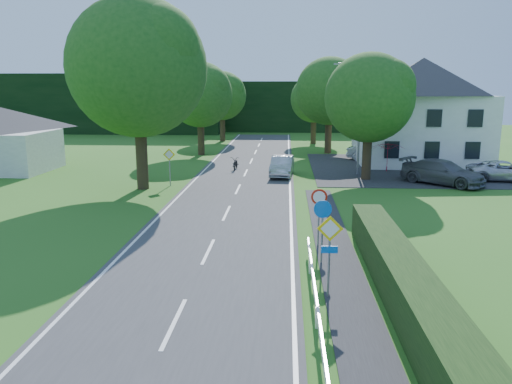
# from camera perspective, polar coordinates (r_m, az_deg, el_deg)

# --- Properties ---
(road) EXTENTS (7.00, 80.00, 0.04)m
(road) POSITION_cam_1_polar(r_m,az_deg,el_deg) (27.22, -2.89, -1.41)
(road) COLOR #363739
(road) RESTS_ON ground
(parking_pad) EXTENTS (14.00, 16.00, 0.04)m
(parking_pad) POSITION_cam_1_polar(r_m,az_deg,el_deg) (40.83, 16.22, 2.63)
(parking_pad) COLOR #252427
(parking_pad) RESTS_ON ground
(line_edge_left) EXTENTS (0.12, 80.00, 0.01)m
(line_edge_left) POSITION_cam_1_polar(r_m,az_deg,el_deg) (27.76, -9.57, -1.25)
(line_edge_left) COLOR white
(line_edge_left) RESTS_ON road
(line_edge_right) EXTENTS (0.12, 80.00, 0.01)m
(line_edge_right) POSITION_cam_1_polar(r_m,az_deg,el_deg) (27.06, 3.97, -1.45)
(line_edge_right) COLOR white
(line_edge_right) RESTS_ON road
(line_centre) EXTENTS (0.12, 80.00, 0.01)m
(line_centre) POSITION_cam_1_polar(r_m,az_deg,el_deg) (27.22, -2.89, -1.36)
(line_centre) COLOR white
(line_centre) RESTS_ON road
(tree_main) EXTENTS (9.40, 9.40, 11.64)m
(tree_main) POSITION_cam_1_polar(r_m,az_deg,el_deg) (31.62, -13.25, 10.77)
(tree_main) COLOR #1E5118
(tree_main) RESTS_ON ground
(tree_left_far) EXTENTS (7.00, 7.00, 8.58)m
(tree_left_far) POSITION_cam_1_polar(r_m,az_deg,el_deg) (47.04, -6.37, 9.43)
(tree_left_far) COLOR #1E5118
(tree_left_far) RESTS_ON ground
(tree_right_far) EXTENTS (7.40, 7.40, 9.09)m
(tree_right_far) POSITION_cam_1_polar(r_m,az_deg,el_deg) (48.52, 8.35, 9.76)
(tree_right_far) COLOR #1E5118
(tree_right_far) RESTS_ON ground
(tree_left_back) EXTENTS (6.60, 6.60, 8.07)m
(tree_left_back) POSITION_cam_1_polar(r_m,az_deg,el_deg) (58.84, -3.88, 9.73)
(tree_left_back) COLOR #1E5118
(tree_left_back) RESTS_ON ground
(tree_right_back) EXTENTS (6.20, 6.20, 7.56)m
(tree_right_back) POSITION_cam_1_polar(r_m,az_deg,el_deg) (56.46, 6.63, 9.32)
(tree_right_back) COLOR #1E5118
(tree_right_back) RESTS_ON ground
(tree_right_mid) EXTENTS (7.00, 7.00, 8.58)m
(tree_right_mid) POSITION_cam_1_polar(r_m,az_deg,el_deg) (34.82, 12.74, 8.35)
(tree_right_mid) COLOR #1E5118
(tree_right_mid) RESTS_ON ground
(treeline_left) EXTENTS (44.00, 6.00, 8.00)m
(treeline_left) POSITION_cam_1_polar(r_m,az_deg,el_deg) (75.05, -21.20, 9.41)
(treeline_left) COLOR black
(treeline_left) RESTS_ON ground
(treeline_right) EXTENTS (30.00, 5.00, 7.00)m
(treeline_right) POSITION_cam_1_polar(r_m,az_deg,el_deg) (72.55, 7.55, 9.65)
(treeline_right) COLOR black
(treeline_right) RESTS_ON ground
(house_white) EXTENTS (10.60, 8.40, 8.60)m
(house_white) POSITION_cam_1_polar(r_m,az_deg,el_deg) (43.77, 18.29, 8.88)
(house_white) COLOR silver
(house_white) RESTS_ON ground
(streetlight) EXTENTS (2.03, 0.18, 8.00)m
(streetlight) POSITION_cam_1_polar(r_m,az_deg,el_deg) (36.72, 11.58, 8.85)
(streetlight) COLOR gray
(streetlight) RESTS_ON ground
(sign_priority_right) EXTENTS (0.78, 0.09, 2.59)m
(sign_priority_right) POSITION_cam_1_polar(r_m,az_deg,el_deg) (15.05, 8.41, -5.63)
(sign_priority_right) COLOR gray
(sign_priority_right) RESTS_ON ground
(sign_roundabout) EXTENTS (0.64, 0.08, 2.37)m
(sign_roundabout) POSITION_cam_1_polar(r_m,az_deg,el_deg) (17.96, 7.61, -3.11)
(sign_roundabout) COLOR gray
(sign_roundabout) RESTS_ON ground
(sign_speed_limit) EXTENTS (0.64, 0.11, 2.37)m
(sign_speed_limit) POSITION_cam_1_polar(r_m,az_deg,el_deg) (19.87, 7.22, -1.35)
(sign_speed_limit) COLOR gray
(sign_speed_limit) RESTS_ON ground
(sign_priority_left) EXTENTS (0.78, 0.09, 2.44)m
(sign_priority_left) POSITION_cam_1_polar(r_m,az_deg,el_deg) (32.51, -9.87, 3.67)
(sign_priority_left) COLOR gray
(sign_priority_left) RESTS_ON ground
(moving_car) EXTENTS (1.79, 4.39, 1.42)m
(moving_car) POSITION_cam_1_polar(r_m,az_deg,el_deg) (35.69, 3.00, 2.98)
(moving_car) COLOR #AFB0B4
(moving_car) RESTS_ON road
(motorcycle) EXTENTS (0.72, 1.96, 1.02)m
(motorcycle) POSITION_cam_1_polar(r_m,az_deg,el_deg) (38.43, -2.33, 3.34)
(motorcycle) COLOR black
(motorcycle) RESTS_ON road
(parked_car_silver_a) EXTENTS (4.72, 2.95, 1.47)m
(parked_car_silver_a) POSITION_cam_1_polar(r_m,az_deg,el_deg) (44.32, 13.30, 4.47)
(parked_car_silver_a) COLOR #BABABF
(parked_car_silver_a) RESTS_ON parking_pad
(parked_car_grey) EXTENTS (5.52, 5.27, 1.58)m
(parked_car_grey) POSITION_cam_1_polar(r_m,az_deg,el_deg) (34.82, 20.54, 2.14)
(parked_car_grey) COLOR #56565C
(parked_car_grey) RESTS_ON parking_pad
(parked_car_silver_b) EXTENTS (5.03, 2.73, 1.34)m
(parked_car_silver_b) POSITION_cam_1_polar(r_m,az_deg,el_deg) (37.81, 26.58, 2.18)
(parked_car_silver_b) COLOR silver
(parked_car_silver_b) RESTS_ON parking_pad
(parasol) EXTENTS (2.49, 2.54, 2.19)m
(parasol) POSITION_cam_1_polar(r_m,az_deg,el_deg) (38.75, 14.81, 3.89)
(parasol) COLOR #A90D26
(parasol) RESTS_ON parking_pad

